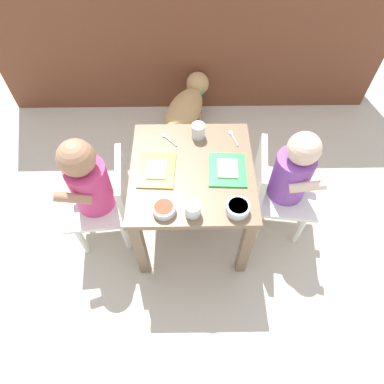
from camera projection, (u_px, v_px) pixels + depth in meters
name	position (u px, v px, depth m)	size (l,w,h in m)	color
ground_plane	(192.00, 225.00, 1.73)	(7.00, 7.00, 0.00)	beige
kitchen_cabinet_back	(189.00, 25.00, 1.97)	(2.29, 0.32, 0.94)	brown
dining_table	(192.00, 182.00, 1.43)	(0.51, 0.53, 0.45)	#7A6047
seated_child_left	(92.00, 184.00, 1.39)	(0.31, 0.31, 0.64)	white
seated_child_right	(288.00, 175.00, 1.43)	(0.31, 0.31, 0.62)	white
dog	(187.00, 107.00, 1.97)	(0.31, 0.48, 0.30)	tan
food_tray_left	(157.00, 170.00, 1.35)	(0.15, 0.19, 0.02)	gold
food_tray_right	(227.00, 169.00, 1.36)	(0.16, 0.18, 0.02)	green
water_cup_left	(198.00, 132.00, 1.45)	(0.06, 0.06, 0.06)	white
water_cup_right	(192.00, 210.00, 1.22)	(0.06, 0.06, 0.06)	white
cereal_bowl_right_side	(164.00, 209.00, 1.23)	(0.09, 0.09, 0.03)	white
veggie_bowl_far	(238.00, 208.00, 1.23)	(0.09, 0.09, 0.04)	white
spoon_by_left_tray	(233.00, 136.00, 1.47)	(0.04, 0.10, 0.01)	silver
spoon_by_right_tray	(167.00, 138.00, 1.46)	(0.08, 0.08, 0.01)	silver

